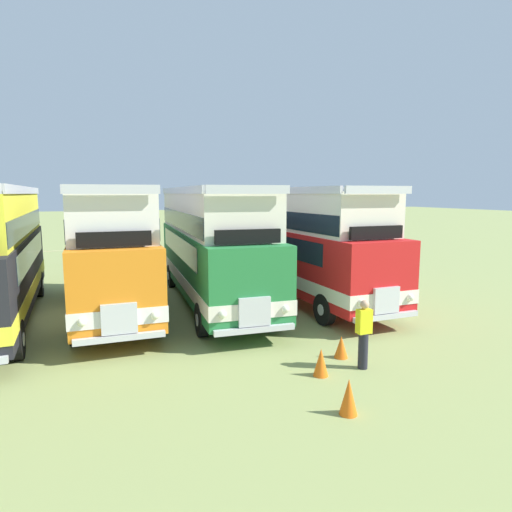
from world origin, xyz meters
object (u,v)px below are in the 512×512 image
(bus_fourth_in_row, at_px, (109,248))
(cone_far_end, at_px, (341,347))
(bus_fifth_in_row, at_px, (211,244))
(cone_near_end, at_px, (349,397))
(cone_mid_row, at_px, (321,362))
(bus_sixth_in_row, at_px, (301,241))
(marshal_person, at_px, (364,334))

(bus_fourth_in_row, bearing_deg, cone_far_end, -51.88)
(bus_fifth_in_row, height_order, cone_far_end, bus_fifth_in_row)
(bus_fourth_in_row, bearing_deg, cone_near_end, -67.77)
(cone_near_end, relative_size, cone_mid_row, 1.09)
(cone_near_end, bearing_deg, bus_sixth_in_row, 68.68)
(bus_fifth_in_row, height_order, bus_sixth_in_row, same)
(bus_fourth_in_row, height_order, marshal_person, bus_fourth_in_row)
(bus_fourth_in_row, relative_size, bus_sixth_in_row, 0.89)
(bus_fourth_in_row, distance_m, marshal_person, 9.54)
(bus_fourth_in_row, xyz_separation_m, cone_mid_row, (4.30, -7.68, -2.02))
(bus_sixth_in_row, bearing_deg, cone_mid_row, -113.28)
(cone_mid_row, relative_size, marshal_person, 0.39)
(cone_mid_row, bearing_deg, marshal_person, 1.46)
(bus_sixth_in_row, xyz_separation_m, cone_mid_row, (-3.22, -7.49, -2.03))
(cone_mid_row, xyz_separation_m, cone_far_end, (1.07, 0.84, -0.04))
(bus_fourth_in_row, relative_size, cone_near_end, 13.36)
(cone_mid_row, distance_m, marshal_person, 1.31)
(cone_near_end, xyz_separation_m, marshal_person, (1.61, 1.86, 0.52))
(bus_sixth_in_row, bearing_deg, marshal_person, -105.23)
(bus_sixth_in_row, relative_size, cone_far_end, 18.64)
(bus_fourth_in_row, bearing_deg, bus_fifth_in_row, 1.30)
(cone_far_end, bearing_deg, bus_fifth_in_row, 103.02)
(bus_fourth_in_row, bearing_deg, bus_sixth_in_row, -1.46)
(bus_fourth_in_row, distance_m, cone_far_end, 8.95)
(bus_fifth_in_row, distance_m, cone_far_end, 7.41)
(bus_fourth_in_row, xyz_separation_m, cone_far_end, (5.37, -6.85, -2.06))
(marshal_person, bearing_deg, bus_fourth_in_row, 125.67)
(marshal_person, bearing_deg, cone_far_end, 98.53)
(bus_fourth_in_row, xyz_separation_m, cone_near_end, (3.89, -9.51, -1.99))
(cone_far_end, bearing_deg, cone_mid_row, -142.04)
(bus_sixth_in_row, distance_m, cone_far_end, 7.29)
(bus_sixth_in_row, bearing_deg, bus_fourth_in_row, 178.54)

